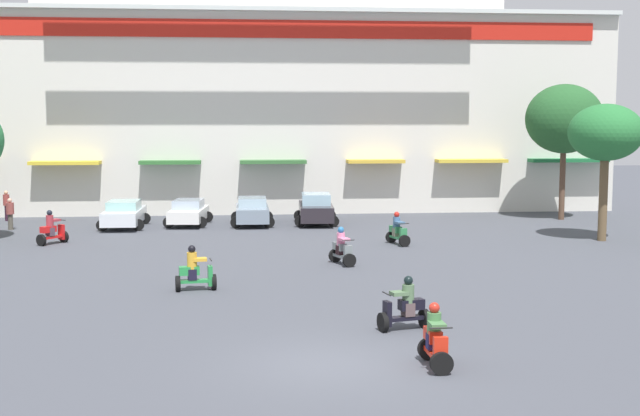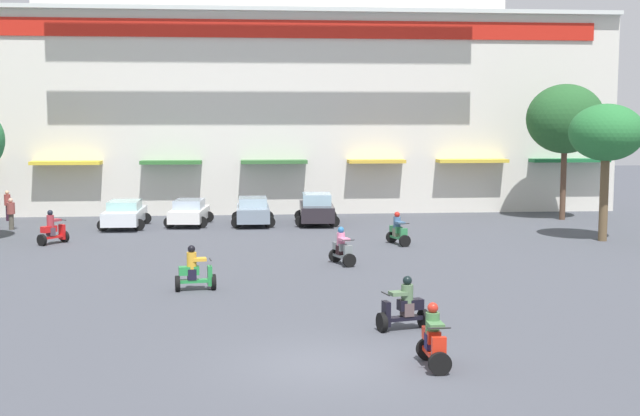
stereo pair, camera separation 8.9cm
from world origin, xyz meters
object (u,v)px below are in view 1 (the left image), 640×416
Objects in this scene: plaza_tree_1 at (564,119)px; scooter_rider_1 at (195,272)px; scooter_rider_2 at (398,231)px; pedestrian_1 at (6,204)px; scooter_rider_4 at (52,230)px; parked_car_3 at (316,209)px; plaza_tree_3 at (606,134)px; parked_car_0 at (124,214)px; scooter_rider_5 at (435,341)px; parked_car_1 at (189,212)px; scooter_rider_0 at (342,249)px; pedestrian_0 at (10,212)px; parked_car_2 at (252,211)px; scooter_rider_3 at (405,308)px.

scooter_rider_1 is at bearing -137.87° from plaza_tree_1.
pedestrian_1 is (-19.82, 10.58, 0.35)m from scooter_rider_2.
scooter_rider_4 is (-6.94, 10.81, 0.02)m from scooter_rider_1.
parked_car_3 is at bearing -177.54° from plaza_tree_1.
plaza_tree_3 is at bearing 27.71° from scooter_rider_1.
parked_car_0 is 27.40m from scooter_rider_5.
parked_car_1 is at bearing 94.18° from scooter_rider_1.
scooter_rider_0 is (-0.11, -12.47, -0.21)m from parked_car_3.
parked_car_0 is 2.87× the size of scooter_rider_1.
pedestrian_0 is (-10.12, 15.98, 0.29)m from scooter_rider_1.
plaza_tree_3 reaches higher than scooter_rider_5.
plaza_tree_1 is at bearing 42.13° from scooter_rider_1.
scooter_rider_3 is (3.74, -22.38, -0.14)m from parked_car_2.
parked_car_3 reaches higher than pedestrian_0.
parked_car_1 is at bearing -15.73° from pedestrian_1.
plaza_tree_1 is at bearing 2.55° from parked_car_2.
scooter_rider_3 is (-13.47, -23.15, -4.97)m from plaza_tree_1.
scooter_rider_4 is at bearing 177.04° from plaza_tree_3.
pedestrian_1 is at bearing 116.03° from scooter_rider_4.
pedestrian_0 is (-15.62, -0.90, 0.09)m from parked_car_3.
plaza_tree_1 is 14.49m from scooter_rider_2.
scooter_rider_0 is (3.28, -12.29, -0.14)m from parked_car_2.
scooter_rider_2 is at bearing -68.71° from parked_car_3.
parked_car_0 is 2.94× the size of scooter_rider_5.
parked_car_3 reaches higher than parked_car_1.
parked_car_0 is 2.79× the size of scooter_rider_4.
parked_car_3 is 8.22m from scooter_rider_2.
pedestrian_0 is at bearing 121.61° from scooter_rider_4.
plaza_tree_3 is 3.90× the size of pedestrian_0.
scooter_rider_3 is (5.85, -5.67, -0.01)m from scooter_rider_1.
parked_car_2 is (-16.00, 7.19, -4.18)m from plaza_tree_3.
plaza_tree_1 reaches higher than scooter_rider_3.
pedestrian_0 is at bearing 167.10° from plaza_tree_3.
scooter_rider_0 is 13.89m from scooter_rider_4.
scooter_rider_4 reaches higher than scooter_rider_2.
scooter_rider_0 is at bearing -75.06° from parked_car_2.
pedestrian_0 is at bearing -177.09° from plaza_tree_1.
plaza_tree_1 is 1.19× the size of plaza_tree_3.
scooter_rider_0 is 19.35m from pedestrian_0.
scooter_rider_4 is at bearing 174.14° from scooter_rider_2.
pedestrian_1 reaches higher than scooter_rider_4.
pedestrian_1 is (-6.83, 3.49, 0.24)m from parked_car_0.
parked_car_2 is at bearing 99.49° from scooter_rider_3.
scooter_rider_1 is (-19.32, -17.47, -4.96)m from plaza_tree_1.
scooter_rider_2 is 22.47m from pedestrian_1.
scooter_rider_5 is 0.92× the size of pedestrian_0.
scooter_rider_1 is 12.53m from scooter_rider_2.
scooter_rider_5 is 33.59m from pedestrian_1.
parked_car_1 is (-19.35, 7.45, -4.24)m from plaza_tree_3.
scooter_rider_1 is at bearing -85.82° from parked_car_1.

